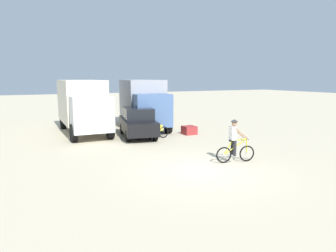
# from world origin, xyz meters

# --- Properties ---
(ground_plane) EXTENTS (120.00, 120.00, 0.00)m
(ground_plane) POSITION_xyz_m (0.00, 0.00, 0.00)
(ground_plane) COLOR beige
(box_truck_cream_rv) EXTENTS (2.48, 6.79, 3.35)m
(box_truck_cream_rv) POSITION_xyz_m (-2.45, 10.21, 1.87)
(box_truck_cream_rv) COLOR beige
(box_truck_cream_rv) RESTS_ON ground
(box_truck_grey_hauler) EXTENTS (3.36, 7.03, 3.35)m
(box_truck_grey_hauler) POSITION_xyz_m (1.76, 10.49, 1.87)
(box_truck_grey_hauler) COLOR #9E9EA3
(box_truck_grey_hauler) RESTS_ON ground
(sedan_parked) EXTENTS (2.54, 4.46, 1.76)m
(sedan_parked) POSITION_xyz_m (0.18, 7.34, 0.88)
(sedan_parked) COLOR black
(sedan_parked) RESTS_ON ground
(cyclist_orange_shirt) EXTENTS (1.70, 0.57, 1.82)m
(cyclist_orange_shirt) POSITION_xyz_m (1.83, 0.35, 0.85)
(cyclist_orange_shirt) COLOR black
(cyclist_orange_shirt) RESTS_ON ground
(bicycle_spare) EXTENTS (1.72, 0.50, 0.97)m
(bicycle_spare) POSITION_xyz_m (0.91, 6.30, 0.40)
(bicycle_spare) COLOR black
(bicycle_spare) RESTS_ON ground
(supply_crate) EXTENTS (0.78, 0.76, 0.51)m
(supply_crate) POSITION_xyz_m (3.35, 6.72, 0.26)
(supply_crate) COLOR #9E2D2D
(supply_crate) RESTS_ON ground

